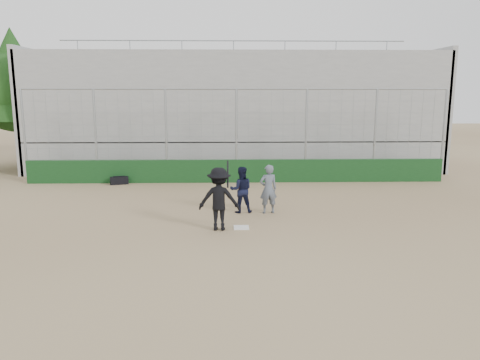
{
  "coord_description": "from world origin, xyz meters",
  "views": [
    {
      "loc": [
        -0.4,
        -13.05,
        3.88
      ],
      "look_at": [
        0.0,
        1.4,
        1.15
      ],
      "focal_mm": 35.0,
      "sensor_mm": 36.0,
      "label": 1
    }
  ],
  "objects_px": {
    "batter_at_plate": "(219,199)",
    "umpire": "(268,191)",
    "equipment_bag": "(119,180)",
    "catcher_crouched": "(241,197)"
  },
  "relations": [
    {
      "from": "catcher_crouched",
      "to": "umpire",
      "type": "height_order",
      "value": "umpire"
    },
    {
      "from": "batter_at_plate",
      "to": "umpire",
      "type": "xyz_separation_m",
      "value": [
        1.56,
        1.82,
        -0.18
      ]
    },
    {
      "from": "catcher_crouched",
      "to": "batter_at_plate",
      "type": "bearing_deg",
      "value": -109.97
    },
    {
      "from": "batter_at_plate",
      "to": "equipment_bag",
      "type": "bearing_deg",
      "value": 122.74
    },
    {
      "from": "catcher_crouched",
      "to": "umpire",
      "type": "bearing_deg",
      "value": -3.88
    },
    {
      "from": "catcher_crouched",
      "to": "equipment_bag",
      "type": "bearing_deg",
      "value": 135.75
    },
    {
      "from": "umpire",
      "to": "catcher_crouched",
      "type": "bearing_deg",
      "value": -16.15
    },
    {
      "from": "batter_at_plate",
      "to": "equipment_bag",
      "type": "relative_size",
      "value": 2.4
    },
    {
      "from": "batter_at_plate",
      "to": "umpire",
      "type": "height_order",
      "value": "batter_at_plate"
    },
    {
      "from": "umpire",
      "to": "batter_at_plate",
      "type": "bearing_deg",
      "value": 37.16
    }
  ]
}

